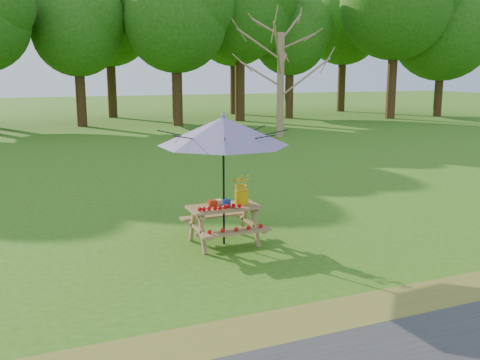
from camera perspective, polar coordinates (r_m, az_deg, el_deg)
name	(u,v)px	position (r m, az deg, el deg)	size (l,w,h in m)	color
ground	(151,264)	(8.46, -9.51, -8.86)	(120.00, 120.00, 0.00)	#356313
drygrass_strip	(213,349)	(6.00, -2.90, -17.57)	(120.00, 1.20, 0.01)	olive
picnic_table	(224,226)	(9.20, -1.72, -4.87)	(1.20, 1.32, 0.67)	#8E6040
patio_umbrella	(223,131)	(8.88, -1.79, 5.22)	(2.82, 2.82, 2.25)	black
produce_bins	(220,203)	(9.13, -2.15, -2.43)	(0.35, 0.38, 0.13)	#AE2D0D
tomatoes_row	(219,207)	(8.89, -2.22, -2.93)	(0.77, 0.13, 0.07)	red
flower_bucket	(242,188)	(9.20, 0.19, -0.81)	(0.40, 0.37, 0.54)	gold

